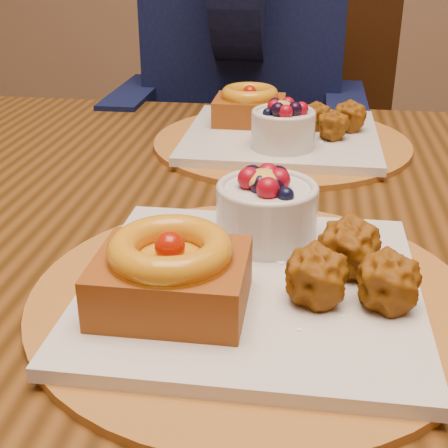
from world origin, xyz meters
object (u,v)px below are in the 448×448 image
at_px(place_setting_far, 280,130).
at_px(chair_far, 310,158).
at_px(dining_table, 268,259).
at_px(place_setting_near, 249,268).
at_px(diner, 245,40).

distance_m(place_setting_far, chair_far, 0.63).
bearing_deg(place_setting_far, dining_table, -89.32).
height_order(place_setting_near, chair_far, chair_far).
bearing_deg(dining_table, chair_far, 86.79).
bearing_deg(chair_far, dining_table, -106.11).
relative_size(place_setting_near, chair_far, 0.39).
bearing_deg(diner, place_setting_far, -75.90).
xyz_separation_m(place_setting_far, diner, (-0.10, 0.41, 0.07)).
relative_size(place_setting_far, chair_far, 0.39).
xyz_separation_m(place_setting_near, diner, (-0.10, 0.84, 0.06)).
height_order(dining_table, place_setting_far, place_setting_far).
relative_size(chair_far, diner, 1.23).
bearing_deg(place_setting_near, place_setting_far, 89.89).
xyz_separation_m(dining_table, diner, (-0.10, 0.62, 0.17)).
distance_m(dining_table, place_setting_near, 0.24).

